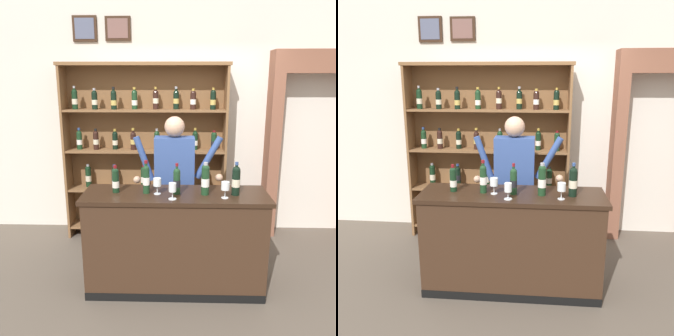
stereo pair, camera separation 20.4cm
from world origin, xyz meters
TOP-DOWN VIEW (x-y plane):
  - ground_plane at (0.00, 0.00)m, footprint 14.00×14.00m
  - back_wall at (-0.00, 1.57)m, footprint 12.00×0.19m
  - wine_shelf at (-0.41, 1.26)m, footprint 2.09×0.32m
  - archway_doorway at (1.77, 1.44)m, footprint 1.23×0.45m
  - tasting_counter at (-0.01, -0.00)m, footprint 1.76×0.56m
  - shopkeeper at (-0.03, 0.56)m, footprint 0.99×0.22m
  - tasting_bottle_prosecco at (-0.58, 0.02)m, footprint 0.07×0.07m
  - tasting_bottle_bianco at (-0.29, -0.00)m, footprint 0.07×0.07m
  - tasting_bottle_grappa at (0.00, -0.02)m, footprint 0.07×0.07m
  - tasting_bottle_chianti at (0.27, -0.03)m, footprint 0.08×0.08m
  - tasting_bottle_riserva at (0.55, -0.03)m, footprint 0.08×0.08m
  - wine_glass_right at (-0.18, -0.03)m, footprint 0.08×0.08m
  - wine_glass_spare at (0.44, -0.12)m, footprint 0.08×0.08m
  - wine_glass_center at (-0.04, -0.17)m, footprint 0.07×0.07m

SIDE VIEW (x-z plane):
  - ground_plane at x=0.00m, z-range -0.02..0.00m
  - tasting_counter at x=-0.01m, z-range 0.00..1.00m
  - shopkeeper at x=-0.03m, z-range 0.20..1.87m
  - wine_glass_center at x=-0.04m, z-range 1.02..1.17m
  - wine_glass_spare at x=0.44m, z-range 1.03..1.18m
  - wine_glass_right at x=-0.18m, z-range 1.03..1.19m
  - tasting_bottle_prosecco at x=-0.58m, z-range 0.99..1.25m
  - tasting_bottle_grappa at x=0.00m, z-range 0.98..1.28m
  - tasting_bottle_riserva at x=0.55m, z-range 0.98..1.30m
  - tasting_bottle_bianco at x=-0.29m, z-range 0.98..1.30m
  - tasting_bottle_chianti at x=0.27m, z-range 0.99..1.31m
  - wine_shelf at x=-0.41m, z-range 0.08..2.32m
  - archway_doorway at x=1.77m, z-range 0.16..2.55m
  - back_wall at x=0.00m, z-range 0.00..3.39m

